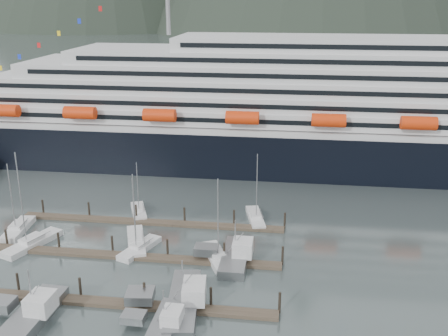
{
  "coord_description": "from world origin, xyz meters",
  "views": [
    {
      "loc": [
        19.78,
        -68.01,
        39.44
      ],
      "look_at": [
        7.53,
        22.0,
        9.15
      ],
      "focal_mm": 42.0,
      "sensor_mm": 36.0,
      "label": 1
    }
  ],
  "objects": [
    {
      "name": "cruise_ship",
      "position": [
        30.03,
        54.94,
        12.04
      ],
      "size": [
        210.0,
        30.4,
        50.3
      ],
      "color": "black",
      "rests_on": "ground"
    },
    {
      "name": "ground",
      "position": [
        0.0,
        0.0,
        0.0
      ],
      "size": [
        1600.0,
        1600.0,
        0.0
      ],
      "primitive_type": "plane",
      "color": "#4B5858",
      "rests_on": "ground"
    },
    {
      "name": "sailboat_c",
      "position": [
        -3.96,
        5.43,
        0.41
      ],
      "size": [
        5.4,
        9.29,
        13.13
      ],
      "rotation": [
        0.0,
        0.0,
        1.22
      ],
      "color": "silver",
      "rests_on": "ground"
    },
    {
      "name": "trawler_d",
      "position": [
        4.96,
        -14.43,
        0.81
      ],
      "size": [
        7.64,
        10.34,
        6.07
      ],
      "rotation": [
        0.0,
        0.0,
        1.55
      ],
      "color": "gray",
      "rests_on": "ground"
    },
    {
      "name": "sailboat_b",
      "position": [
        -21.94,
        4.68,
        0.46
      ],
      "size": [
        6.51,
        11.26,
        16.92
      ],
      "rotation": [
        0.0,
        0.0,
        1.21
      ],
      "color": "silver",
      "rests_on": "ground"
    },
    {
      "name": "sailboat_a",
      "position": [
        -27.0,
        9.53,
        0.43
      ],
      "size": [
        3.8,
        9.77,
        13.25
      ],
      "rotation": [
        0.0,
        0.0,
        1.68
      ],
      "color": "silver",
      "rests_on": "ground"
    },
    {
      "name": "sailboat_h",
      "position": [
        8.77,
        4.14,
        0.44
      ],
      "size": [
        6.45,
        9.78,
        14.25
      ],
      "rotation": [
        0.0,
        0.0,
        2.0
      ],
      "color": "silver",
      "rests_on": "ground"
    },
    {
      "name": "trawler_e",
      "position": [
        11.57,
        3.94,
        0.96
      ],
      "size": [
        9.01,
        11.83,
        7.71
      ],
      "rotation": [
        0.0,
        0.0,
        1.57
      ],
      "color": "gray",
      "rests_on": "ground"
    },
    {
      "name": "trawler_b",
      "position": [
        -12.09,
        -14.56,
        0.97
      ],
      "size": [
        9.26,
        12.15,
        7.82
      ],
      "rotation": [
        0.0,
        0.0,
        1.53
      ],
      "color": "gray",
      "rests_on": "ground"
    },
    {
      "name": "trawler_c",
      "position": [
        6.18,
        -9.37,
        0.95
      ],
      "size": [
        10.83,
        15.24,
        7.63
      ],
      "rotation": [
        0.0,
        0.0,
        1.69
      ],
      "color": "gray",
      "rests_on": "ground"
    },
    {
      "name": "sailboat_d",
      "position": [
        -5.19,
        7.54,
        0.41
      ],
      "size": [
        6.23,
        11.41,
        13.17
      ],
      "rotation": [
        0.0,
        0.0,
        1.91
      ],
      "color": "silver",
      "rests_on": "ground"
    },
    {
      "name": "sailboat_g",
      "position": [
        13.61,
        19.99,
        0.41
      ],
      "size": [
        4.46,
        9.92,
        13.39
      ],
      "rotation": [
        0.0,
        0.0,
        1.79
      ],
      "color": "silver",
      "rests_on": "ground"
    },
    {
      "name": "sailboat_f",
      "position": [
        -8.45,
        19.99,
        0.39
      ],
      "size": [
        5.21,
        8.46,
        10.82
      ],
      "rotation": [
        0.0,
        0.0,
        1.95
      ],
      "color": "silver",
      "rests_on": "ground"
    },
    {
      "name": "dock_mid",
      "position": [
        -4.93,
        3.05,
        0.31
      ],
      "size": [
        48.18,
        2.28,
        3.2
      ],
      "color": "#493D2F",
      "rests_on": "ground"
    },
    {
      "name": "dock_near",
      "position": [
        -4.93,
        -9.95,
        0.31
      ],
      "size": [
        48.18,
        2.28,
        3.2
      ],
      "color": "#493D2F",
      "rests_on": "ground"
    },
    {
      "name": "dock_far",
      "position": [
        -4.93,
        16.05,
        0.31
      ],
      "size": [
        48.18,
        2.28,
        3.2
      ],
      "color": "#493D2F",
      "rests_on": "ground"
    }
  ]
}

